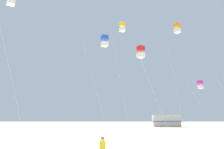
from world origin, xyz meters
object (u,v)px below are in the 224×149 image
kite_box_orange (177,28)px  rv_van_silver (166,121)px  kite_flyer_standing (103,146)px  kite_box_magenta (200,85)px  kite_box_scarlet (141,52)px  kite_box_blue (105,41)px  kite_box_gold (122,27)px

kite_box_orange → rv_van_silver: bearing=78.9°
kite_flyer_standing → kite_box_magenta: kite_box_magenta is taller
kite_flyer_standing → rv_van_silver: bearing=-111.0°
kite_box_scarlet → kite_box_magenta: 14.03m
kite_box_blue → kite_box_scarlet: bearing=-13.9°
kite_box_blue → kite_box_gold: kite_box_gold is taller
kite_box_magenta → rv_van_silver: bearing=88.6°
kite_box_blue → kite_box_gold: bearing=62.2°
kite_flyer_standing → kite_box_magenta: (13.16, 16.72, 6.13)m
kite_box_orange → kite_flyer_standing: bearing=-128.3°
kite_box_orange → kite_box_gold: bearing=170.0°
kite_box_orange → kite_box_scarlet: (-4.92, -3.64, -4.08)m
rv_van_silver → kite_box_scarlet: bearing=-104.4°
kite_box_scarlet → kite_box_orange: bearing=36.5°
kite_flyer_standing → kite_box_orange: 17.84m
kite_flyer_standing → kite_box_blue: (-0.18, 7.70, 9.20)m
kite_box_blue → kite_box_magenta: bearing=34.1°
kite_box_gold → kite_box_blue: bearing=-117.8°
kite_box_scarlet → rv_van_silver: (10.34, 31.43, -6.99)m
kite_box_orange → kite_box_scarlet: size_ratio=1.46×
kite_flyer_standing → kite_box_gold: (1.88, 11.59, 12.48)m
kite_box_magenta → kite_box_blue: bearing=-145.9°
kite_box_orange → kite_box_magenta: 9.78m
kite_box_magenta → rv_van_silver: 22.19m
kite_box_orange → kite_box_scarlet: bearing=-143.5°
kite_box_orange → kite_box_magenta: size_ratio=1.78×
kite_box_orange → rv_van_silver: 30.40m
kite_flyer_standing → kite_box_scarlet: (3.35, 6.83, 7.76)m
kite_box_scarlet → kite_box_blue: kite_box_blue is taller
kite_box_scarlet → rv_van_silver: 33.81m
kite_box_orange → kite_box_blue: bearing=-161.8°
kite_box_scarlet → kite_box_magenta: kite_box_scarlet is taller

